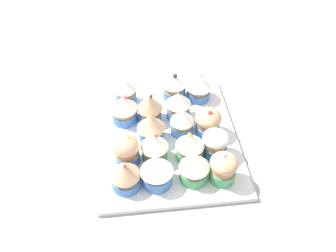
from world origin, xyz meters
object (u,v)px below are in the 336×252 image
(cupcake_3, at_px, (223,168))
(cupcake_14, at_px, (125,91))
(cupcake_7, at_px, (215,143))
(cupcake_8, at_px, (151,127))
(cupcake_10, at_px, (208,122))
(cupcake_12, at_px, (150,107))
(cupcake_11, at_px, (124,109))
(cupcake_2, at_px, (194,168))
(cupcake_15, at_px, (174,86))
(cupcake_9, at_px, (182,121))
(cupcake_16, at_px, (199,87))
(cupcake_4, at_px, (127,150))
(baking_tray, at_px, (168,137))
(cupcake_1, at_px, (157,171))
(cupcake_6, at_px, (190,146))
(cupcake_13, at_px, (178,105))
(cupcake_0, at_px, (125,175))
(cupcake_5, at_px, (154,146))

(cupcake_3, bearing_deg, cupcake_14, 125.83)
(cupcake_7, relative_size, cupcake_8, 0.85)
(cupcake_10, distance_m, cupcake_14, 0.23)
(cupcake_10, relative_size, cupcake_12, 0.93)
(cupcake_11, bearing_deg, cupcake_2, -54.11)
(cupcake_2, relative_size, cupcake_10, 0.93)
(cupcake_11, bearing_deg, cupcake_14, 85.57)
(cupcake_3, relative_size, cupcake_11, 0.94)
(cupcake_2, relative_size, cupcake_15, 0.88)
(cupcake_9, bearing_deg, cupcake_16, 63.38)
(cupcake_4, relative_size, cupcake_9, 1.05)
(cupcake_3, bearing_deg, cupcake_16, 90.96)
(cupcake_7, bearing_deg, baking_tray, 145.78)
(cupcake_1, bearing_deg, cupcake_10, 45.01)
(cupcake_3, distance_m, cupcake_6, 0.09)
(cupcake_13, relative_size, cupcake_15, 1.02)
(cupcake_13, bearing_deg, cupcake_9, -87.99)
(cupcake_11, height_order, cupcake_13, cupcake_13)
(cupcake_8, xyz_separation_m, cupcake_13, (0.07, 0.07, -0.00))
(cupcake_0, xyz_separation_m, cupcake_1, (0.06, 0.00, 0.00))
(cupcake_11, bearing_deg, cupcake_9, -22.75)
(cupcake_9, xyz_separation_m, cupcake_14, (-0.13, 0.12, 0.00))
(cupcake_1, relative_size, cupcake_9, 1.01)
(baking_tray, height_order, cupcake_3, cupcake_3)
(cupcake_13, bearing_deg, cupcake_8, -135.99)
(cupcake_15, bearing_deg, cupcake_12, -132.06)
(cupcake_1, xyz_separation_m, cupcake_12, (-0.00, 0.19, 0.00))
(cupcake_2, height_order, cupcake_9, cupcake_9)
(cupcake_3, relative_size, cupcake_7, 1.14)
(cupcake_0, distance_m, cupcake_1, 0.06)
(cupcake_4, xyz_separation_m, cupcake_11, (-0.00, 0.13, 0.00))
(cupcake_0, bearing_deg, cupcake_11, 89.72)
(cupcake_8, bearing_deg, cupcake_14, 111.85)
(cupcake_1, height_order, cupcake_15, cupcake_15)
(cupcake_6, distance_m, cupcake_13, 0.13)
(cupcake_7, bearing_deg, cupcake_15, 107.79)
(cupcake_2, xyz_separation_m, cupcake_5, (-0.08, 0.06, 0.00))
(cupcake_7, relative_size, cupcake_13, 0.81)
(cupcake_1, bearing_deg, cupcake_13, 70.26)
(cupcake_10, xyz_separation_m, cupcake_11, (-0.19, 0.06, 0.00))
(cupcake_14, bearing_deg, cupcake_6, -56.19)
(cupcake_9, bearing_deg, cupcake_13, 92.01)
(cupcake_0, bearing_deg, cupcake_7, 18.59)
(cupcake_4, xyz_separation_m, cupcake_13, (0.13, 0.13, 0.00))
(cupcake_8, height_order, cupcake_16, cupcake_8)
(cupcake_5, bearing_deg, cupcake_15, 71.48)
(cupcake_5, distance_m, cupcake_7, 0.13)
(cupcake_0, xyz_separation_m, cupcake_9, (0.13, 0.14, 0.00))
(cupcake_10, bearing_deg, cupcake_8, -176.98)
(cupcake_1, bearing_deg, cupcake_11, 107.77)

